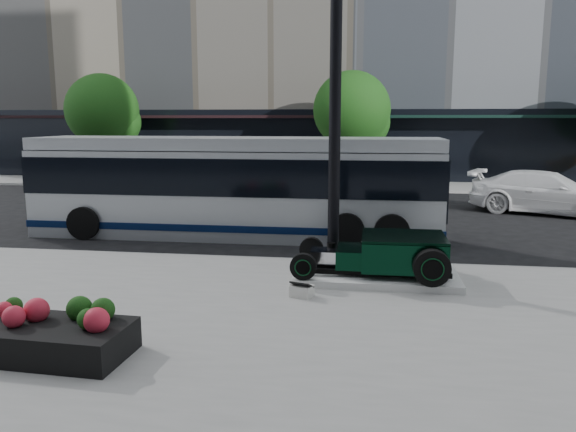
# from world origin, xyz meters

# --- Properties ---
(ground) EXTENTS (120.00, 120.00, 0.00)m
(ground) POSITION_xyz_m (0.00, 0.00, 0.00)
(ground) COLOR black
(ground) RESTS_ON ground
(sidewalk_far) EXTENTS (70.00, 4.00, 0.12)m
(sidewalk_far) POSITION_xyz_m (0.00, 14.00, 0.06)
(sidewalk_far) COLOR gray
(sidewalk_far) RESTS_ON ground
(street_trees) EXTENTS (29.80, 3.80, 5.70)m
(street_trees) POSITION_xyz_m (1.15, 13.07, 3.77)
(street_trees) COLOR black
(street_trees) RESTS_ON sidewalk_far
(display_plinth) EXTENTS (3.40, 1.80, 0.15)m
(display_plinth) POSITION_xyz_m (2.12, -3.56, 0.20)
(display_plinth) COLOR silver
(display_plinth) RESTS_ON sidewalk_near
(hot_rod) EXTENTS (3.22, 2.00, 0.81)m
(hot_rod) POSITION_xyz_m (2.45, -3.56, 0.70)
(hot_rod) COLOR black
(hot_rod) RESTS_ON display_plinth
(info_plaque) EXTENTS (0.47, 0.41, 0.31)m
(info_plaque) POSITION_xyz_m (0.71, -4.97, 0.24)
(info_plaque) COLOR silver
(info_plaque) RESTS_ON sidewalk_near
(lamppost) EXTENTS (0.47, 0.47, 8.56)m
(lamppost) POSITION_xyz_m (1.16, -2.76, 4.07)
(lamppost) COLOR black
(lamppost) RESTS_ON sidewalk_near
(flower_planter) EXTENTS (2.36, 1.27, 0.75)m
(flower_planter) POSITION_xyz_m (-2.54, -8.17, 0.39)
(flower_planter) COLOR black
(flower_planter) RESTS_ON sidewalk_near
(transit_bus) EXTENTS (12.12, 2.88, 2.92)m
(transit_bus) POSITION_xyz_m (-2.02, 1.11, 1.49)
(transit_bus) COLOR silver
(transit_bus) RESTS_ON ground
(white_sedan) EXTENTS (5.85, 4.10, 1.57)m
(white_sedan) POSITION_xyz_m (8.43, 6.50, 0.79)
(white_sedan) COLOR white
(white_sedan) RESTS_ON ground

